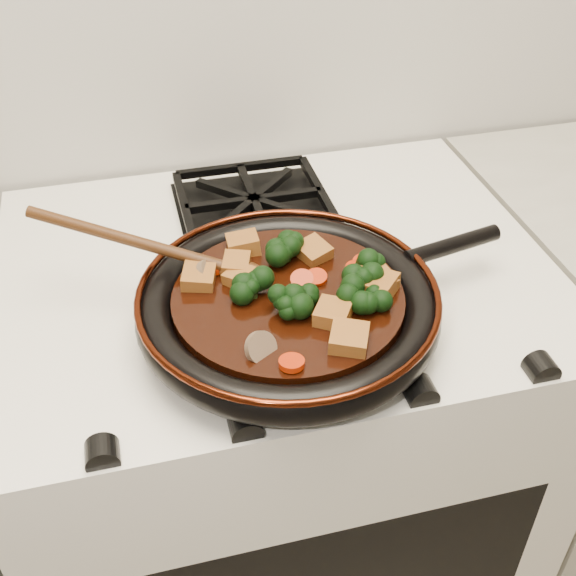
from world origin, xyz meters
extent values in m
cube|color=white|center=(0.00, 1.69, 0.45)|extent=(0.76, 0.60, 0.90)
cylinder|color=black|center=(-0.02, 1.55, 0.93)|extent=(0.34, 0.34, 0.01)
torus|color=black|center=(-0.02, 1.55, 0.94)|extent=(0.37, 0.37, 0.04)
torus|color=#47180A|center=(-0.02, 1.55, 0.96)|extent=(0.36, 0.36, 0.01)
cylinder|color=black|center=(0.22, 1.60, 0.96)|extent=(0.14, 0.05, 0.02)
cylinder|color=black|center=(-0.02, 1.55, 0.95)|extent=(0.28, 0.28, 0.02)
cube|color=#945922|center=(-0.07, 1.61, 0.97)|extent=(0.04, 0.05, 0.02)
cube|color=#945922|center=(-0.12, 1.60, 0.97)|extent=(0.05, 0.05, 0.03)
cube|color=#945922|center=(-0.05, 1.66, 0.97)|extent=(0.04, 0.04, 0.03)
cube|color=#945922|center=(0.09, 1.53, 0.97)|extent=(0.06, 0.06, 0.03)
cube|color=#945922|center=(0.09, 1.54, 0.97)|extent=(0.05, 0.05, 0.03)
cube|color=#945922|center=(0.03, 1.62, 0.97)|extent=(0.05, 0.05, 0.03)
cube|color=#945922|center=(0.02, 1.50, 0.97)|extent=(0.05, 0.05, 0.02)
cube|color=#945922|center=(0.03, 1.45, 0.97)|extent=(0.05, 0.06, 0.03)
cube|color=#945922|center=(-0.07, 1.59, 0.97)|extent=(0.05, 0.05, 0.02)
cylinder|color=#B72405|center=(0.07, 1.57, 0.96)|extent=(0.03, 0.03, 0.02)
cylinder|color=#B72405|center=(-0.04, 1.43, 0.96)|extent=(0.03, 0.03, 0.01)
cylinder|color=#B72405|center=(0.00, 1.57, 0.96)|extent=(0.03, 0.03, 0.02)
cylinder|color=#B72405|center=(0.09, 1.58, 0.96)|extent=(0.03, 0.03, 0.01)
cylinder|color=#B72405|center=(0.02, 1.57, 0.96)|extent=(0.03, 0.03, 0.01)
cylinder|color=#B72405|center=(-0.10, 1.62, 0.96)|extent=(0.03, 0.03, 0.01)
cylinder|color=brown|center=(0.09, 1.56, 0.97)|extent=(0.04, 0.04, 0.03)
cylinder|color=brown|center=(-0.07, 1.46, 0.97)|extent=(0.05, 0.04, 0.04)
cylinder|color=brown|center=(-0.10, 1.61, 0.97)|extent=(0.04, 0.04, 0.03)
ellipsoid|color=#42230E|center=(-0.06, 1.60, 0.96)|extent=(0.07, 0.06, 0.02)
cylinder|color=#42230E|center=(-0.18, 1.66, 0.99)|extent=(0.02, 0.02, 0.27)
camera|label=1|loc=(-0.18, 0.91, 1.50)|focal=45.00mm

